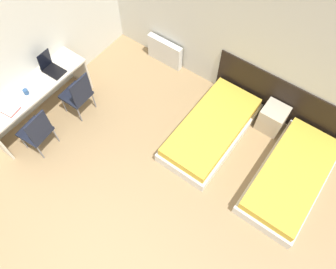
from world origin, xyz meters
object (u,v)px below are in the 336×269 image
object	(u,v)px
chair_near_laptop	(78,94)
chair_near_notebook	(37,131)
laptop	(51,67)
bed_near_door	(291,177)
bed_near_window	(211,130)
nightstand	(272,118)

from	to	relation	value
chair_near_laptop	chair_near_notebook	bearing A→B (deg)	-91.52
chair_near_notebook	laptop	size ratio (longest dim) A/B	2.55
bed_near_door	bed_near_window	bearing A→B (deg)	180.00
chair_near_laptop	nightstand	bearing A→B (deg)	29.25
chair_near_notebook	bed_near_window	bearing A→B (deg)	36.15
laptop	nightstand	bearing A→B (deg)	24.98
chair_near_laptop	bed_near_window	bearing A→B (deg)	22.17
bed_near_door	chair_near_laptop	world-z (taller)	chair_near_laptop
chair_near_notebook	laptop	distance (m)	1.09
chair_near_notebook	bed_near_door	bearing A→B (deg)	22.35
chair_near_notebook	nightstand	bearing A→B (deg)	37.61
bed_near_door	chair_near_notebook	xyz separation A→B (m)	(-3.60, -1.85, 0.33)
laptop	chair_near_notebook	bearing A→B (deg)	-63.32
nightstand	chair_near_notebook	distance (m)	3.89
nightstand	bed_near_window	bearing A→B (deg)	-133.65
bed_near_door	chair_near_laptop	xyz separation A→B (m)	(-3.60, -0.93, 0.33)
chair_near_notebook	laptop	bearing A→B (deg)	113.86
nightstand	laptop	xyz separation A→B (m)	(-3.36, -1.72, 0.60)
bed_near_window	laptop	bearing A→B (deg)	-160.19
bed_near_window	laptop	world-z (taller)	laptop
bed_near_window	chair_near_notebook	world-z (taller)	chair_near_notebook
bed_near_window	bed_near_door	distance (m)	1.47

